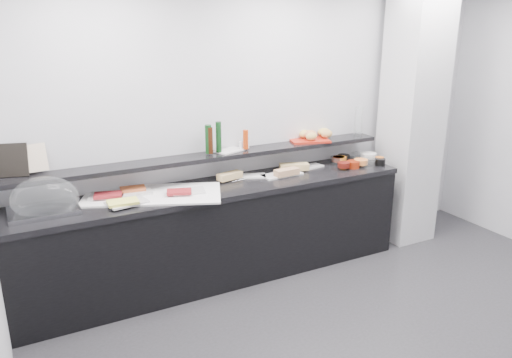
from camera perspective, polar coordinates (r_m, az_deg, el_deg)
name	(u,v)px	position (r m, az deg, el deg)	size (l,w,h in m)	color
ground	(405,357)	(3.95, 16.63, -18.91)	(5.00, 5.00, 0.00)	#2D2D30
back_wall	(271,123)	(4.89, 1.71, 6.38)	(5.00, 0.02, 2.70)	silver
column	(412,116)	(5.52, 17.40, 6.87)	(0.50, 0.50, 2.70)	silver
buffet_cabinet	(219,235)	(4.62, -4.21, -6.41)	(3.60, 0.60, 0.85)	black
counter_top	(218,189)	(4.46, -4.34, -1.12)	(3.62, 0.62, 0.05)	black
wall_shelf	(210,157)	(4.54, -5.29, 2.56)	(3.60, 0.25, 0.04)	black
cloche_base	(44,211)	(4.14, -23.07, -3.39)	(0.51, 0.34, 0.04)	#ADAFB4
cloche_dome	(45,199)	(4.08, -22.99, -2.09)	(0.50, 0.33, 0.34)	silver
linen_runner	(153,194)	(4.29, -11.72, -1.74)	(1.13, 0.54, 0.01)	white
platter_meat_a	(107,195)	(4.32, -16.68, -1.80)	(0.28, 0.18, 0.01)	silver
food_meat_a	(108,195)	(4.27, -16.56, -1.75)	(0.22, 0.14, 0.02)	maroon
platter_salmon	(136,193)	(4.32, -13.56, -1.52)	(0.26, 0.17, 0.01)	silver
food_salmon	(133,189)	(4.37, -13.90, -1.09)	(0.21, 0.13, 0.02)	#D35C2B
platter_cheese	(127,202)	(4.11, -14.54, -2.60)	(0.31, 0.20, 0.01)	silver
food_cheese	(123,202)	(4.07, -14.97, -2.56)	(0.24, 0.15, 0.02)	#F6F55F
platter_meat_b	(188,191)	(4.28, -7.74, -1.38)	(0.27, 0.18, 0.01)	white
food_meat_b	(179,192)	(4.22, -8.78, -1.44)	(0.20, 0.13, 0.02)	maroon
sandwich_plate_left	(248,176)	(4.70, -0.95, 0.34)	(0.34, 0.14, 0.01)	white
sandwich_food_left	(230,176)	(4.59, -3.02, 0.37)	(0.24, 0.09, 0.06)	#D7B370
tongs_left	(239,180)	(4.54, -1.91, -0.13)	(0.01, 0.01, 0.16)	silver
sandwich_plate_mid	(282,175)	(4.75, 2.97, 0.50)	(0.40, 0.17, 0.01)	white
sandwich_food_mid	(287,172)	(4.70, 3.53, 0.80)	(0.24, 0.09, 0.06)	tan
tongs_mid	(285,175)	(4.70, 3.37, 0.45)	(0.01, 0.01, 0.16)	silver
sandwich_plate_right	(309,167)	(5.02, 6.05, 1.36)	(0.30, 0.13, 0.01)	silver
sandwich_food_right	(294,167)	(4.88, 4.38, 1.41)	(0.28, 0.11, 0.06)	tan
tongs_right	(297,171)	(4.82, 4.75, 0.88)	(0.01, 0.01, 0.16)	#ABAEB2
bowl_glass_fruit	(338,160)	(5.21, 9.32, 2.15)	(0.15, 0.15, 0.07)	white
fill_glass_fruit	(340,159)	(5.20, 9.55, 2.27)	(0.13, 0.13, 0.05)	orange
bowl_black_jam	(344,158)	(5.30, 9.97, 2.38)	(0.12, 0.12, 0.07)	black
fill_black_jam	(339,159)	(5.20, 9.41, 2.26)	(0.13, 0.13, 0.05)	#551B0C
bowl_glass_cream	(358,156)	(5.39, 11.62, 2.54)	(0.16, 0.16, 0.07)	white
fill_glass_cream	(368,155)	(5.41, 12.73, 2.65)	(0.17, 0.17, 0.05)	white
bowl_red_jam	(353,164)	(5.07, 11.04, 1.64)	(0.13, 0.13, 0.07)	maroon
fill_red_jam	(344,165)	(5.00, 9.98, 1.60)	(0.12, 0.12, 0.05)	#50110B
bowl_glass_salmon	(367,162)	(5.18, 12.57, 1.87)	(0.17, 0.17, 0.07)	white
fill_glass_salmon	(361,162)	(5.14, 11.89, 1.94)	(0.14, 0.14, 0.05)	orange
bowl_black_fruit	(380,162)	(5.23, 13.97, 1.91)	(0.11, 0.11, 0.07)	black
fill_black_fruit	(380,159)	(5.28, 13.94, 2.20)	(0.09, 0.09, 0.05)	#CA651B
framed_print	(11,160)	(4.28, -26.21, 1.94)	(0.24, 0.02, 0.26)	black
print_art	(36,158)	(4.27, -23.80, 2.24)	(0.16, 0.00, 0.22)	beige
condiment_tray	(230,151)	(4.63, -3.04, 3.26)	(0.27, 0.16, 0.01)	silver
bottle_green_a	(208,139)	(4.50, -5.46, 4.55)	(0.06, 0.06, 0.26)	#0F3914
bottle_brown	(210,140)	(4.49, -5.28, 4.41)	(0.05, 0.05, 0.24)	#321609
bottle_green_b	(219,137)	(4.53, -4.30, 4.81)	(0.05, 0.05, 0.28)	#0E3613
bottle_hot	(246,139)	(4.64, -1.20, 4.54)	(0.05, 0.05, 0.18)	#C03A0D
shaker_salt	(248,144)	(4.69, -0.94, 3.98)	(0.03, 0.03, 0.07)	white
shaker_pepper	(241,145)	(4.67, -1.74, 3.91)	(0.03, 0.03, 0.07)	white
bread_tray	(309,140)	(5.06, 6.08, 4.45)	(0.38, 0.27, 0.02)	#B02212
bread_roll_nw	(304,134)	(5.09, 5.53, 5.14)	(0.13, 0.08, 0.08)	gold
bread_roll_n	(310,134)	(5.09, 6.20, 5.11)	(0.13, 0.08, 0.08)	#BD8048
bread_roll_ne	(324,132)	(5.20, 7.74, 5.34)	(0.15, 0.09, 0.08)	gold
bread_roll_s	(311,137)	(4.98, 6.35, 4.85)	(0.12, 0.08, 0.08)	tan
bread_roll_midw	(310,135)	(5.06, 6.21, 5.04)	(0.13, 0.08, 0.08)	#C57F4B
bread_roll_mide	(327,134)	(5.12, 8.08, 5.12)	(0.14, 0.09, 0.08)	tan
carafe	(358,122)	(5.35, 11.63, 6.45)	(0.09, 0.09, 0.30)	silver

